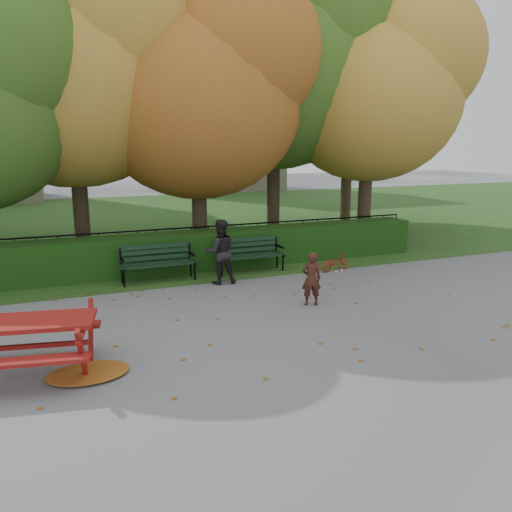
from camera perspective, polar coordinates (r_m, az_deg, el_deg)
name	(u,v)px	position (r m, az deg, el deg)	size (l,w,h in m)	color
ground	(267,322)	(9.47, 1.24, -7.55)	(90.00, 90.00, 0.00)	gray
grass_strip	(140,220)	(22.67, -13.07, 4.00)	(90.00, 90.00, 0.00)	#1C3C16
building_right	(215,106)	(38.05, -4.76, 16.67)	(9.00, 6.00, 12.00)	tan
hedge	(200,250)	(13.43, -6.44, 0.64)	(13.00, 0.90, 1.00)	black
iron_fence	(192,244)	(14.18, -7.33, 1.40)	(14.00, 0.04, 1.02)	black
tree_b	(84,63)	(15.09, -19.02, 20.10)	(6.72, 6.40, 8.79)	#2D2319
tree_c	(210,88)	(14.86, -5.25, 18.58)	(6.30, 6.00, 8.00)	#2D2319
tree_d	(288,58)	(17.30, 3.73, 21.61)	(7.14, 6.80, 9.58)	#2D2319
tree_e	(383,86)	(17.29, 14.27, 18.27)	(6.09, 5.80, 8.16)	#2D2319
tree_g	(360,91)	(21.61, 11.81, 17.94)	(6.30, 6.00, 8.55)	#2D2319
bench_left	(157,260)	(12.37, -11.21, -0.46)	(1.80, 0.57, 0.88)	black
bench_right	(249,252)	(13.03, -0.81, 0.44)	(1.80, 0.57, 0.88)	black
picnic_table	(24,333)	(7.91, -24.96, -7.94)	(2.20, 1.90, 0.94)	maroon
leaf_pile	(88,373)	(7.79, -18.62, -12.53)	(1.18, 0.81, 0.08)	#652E14
leaf_scatter	(261,317)	(9.73, 0.53, -6.95)	(9.00, 5.70, 0.01)	#652E14
child	(311,279)	(10.35, 6.34, -2.60)	(0.41, 0.27, 1.13)	#3A1B12
adult	(220,252)	(11.89, -4.11, 0.49)	(0.75, 0.59, 1.55)	black
bicycle	(335,262)	(13.30, 8.97, -0.73)	(0.31, 0.88, 0.46)	#AF1012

